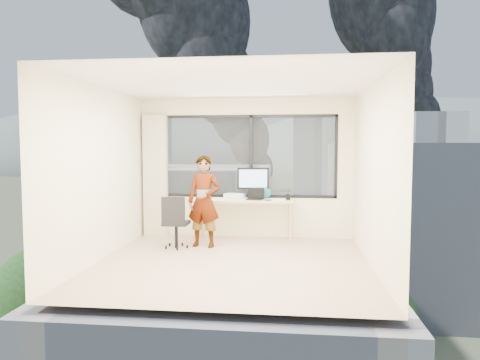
# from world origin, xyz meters

# --- Properties ---
(floor) EXTENTS (4.00, 4.00, 0.01)m
(floor) POSITION_xyz_m (0.00, 0.00, 0.00)
(floor) COLOR #D0AA87
(floor) RESTS_ON ground
(ceiling) EXTENTS (4.00, 4.00, 0.01)m
(ceiling) POSITION_xyz_m (0.00, 0.00, 2.60)
(ceiling) COLOR white
(ceiling) RESTS_ON ground
(wall_front) EXTENTS (4.00, 0.01, 2.60)m
(wall_front) POSITION_xyz_m (0.00, -2.00, 1.30)
(wall_front) COLOR #F8F0BF
(wall_front) RESTS_ON ground
(wall_left) EXTENTS (0.01, 4.00, 2.60)m
(wall_left) POSITION_xyz_m (-2.00, 0.00, 1.30)
(wall_left) COLOR #F8F0BF
(wall_left) RESTS_ON ground
(wall_right) EXTENTS (0.01, 4.00, 2.60)m
(wall_right) POSITION_xyz_m (2.00, 0.00, 1.30)
(wall_right) COLOR #F8F0BF
(wall_right) RESTS_ON ground
(window_wall) EXTENTS (3.30, 0.16, 1.55)m
(window_wall) POSITION_xyz_m (0.05, 2.00, 1.52)
(window_wall) COLOR black
(window_wall) RESTS_ON ground
(curtain) EXTENTS (0.45, 0.14, 2.30)m
(curtain) POSITION_xyz_m (-1.72, 1.88, 1.15)
(curtain) COLOR beige
(curtain) RESTS_ON floor
(desk) EXTENTS (1.80, 0.60, 0.75)m
(desk) POSITION_xyz_m (0.00, 1.66, 0.38)
(desk) COLOR beige
(desk) RESTS_ON floor
(chair) EXTENTS (0.47, 0.47, 0.90)m
(chair) POSITION_xyz_m (-1.07, 0.87, 0.45)
(chair) COLOR black
(chair) RESTS_ON floor
(person) EXTENTS (0.62, 0.46, 1.56)m
(person) POSITION_xyz_m (-0.62, 1.03, 0.78)
(person) COLOR #2D2D33
(person) RESTS_ON floor
(monitor) EXTENTS (0.58, 0.17, 0.58)m
(monitor) POSITION_xyz_m (0.15, 1.80, 1.04)
(monitor) COLOR black
(monitor) RESTS_ON desk
(game_console) EXTENTS (0.41, 0.38, 0.08)m
(game_console) POSITION_xyz_m (-0.19, 1.87, 0.79)
(game_console) COLOR white
(game_console) RESTS_ON desk
(laptop) EXTENTS (0.34, 0.36, 0.19)m
(laptop) POSITION_xyz_m (0.20, 1.61, 0.85)
(laptop) COLOR black
(laptop) RESTS_ON desk
(cellphone) EXTENTS (0.13, 0.08, 0.01)m
(cellphone) POSITION_xyz_m (0.45, 1.52, 0.76)
(cellphone) COLOR black
(cellphone) RESTS_ON desk
(pen_cup) EXTENTS (0.09, 0.09, 0.11)m
(pen_cup) POSITION_xyz_m (0.80, 1.64, 0.81)
(pen_cup) COLOR black
(pen_cup) RESTS_ON desk
(handbag) EXTENTS (0.28, 0.15, 0.21)m
(handbag) POSITION_xyz_m (0.35, 1.83, 0.86)
(handbag) COLOR #0D4B4F
(handbag) RESTS_ON desk
(exterior_ground) EXTENTS (400.00, 400.00, 0.04)m
(exterior_ground) POSITION_xyz_m (0.00, 120.00, -14.00)
(exterior_ground) COLOR #515B3D
(exterior_ground) RESTS_ON ground
(near_bldg_a) EXTENTS (16.00, 12.00, 14.00)m
(near_bldg_a) POSITION_xyz_m (-9.00, 30.00, -7.00)
(near_bldg_a) COLOR beige
(near_bldg_a) RESTS_ON exterior_ground
(near_bldg_b) EXTENTS (14.00, 13.00, 16.00)m
(near_bldg_b) POSITION_xyz_m (12.00, 38.00, -6.00)
(near_bldg_b) COLOR silver
(near_bldg_b) RESTS_ON exterior_ground
(far_tower_a) EXTENTS (14.00, 14.00, 28.00)m
(far_tower_a) POSITION_xyz_m (-35.00, 95.00, 0.00)
(far_tower_a) COLOR silver
(far_tower_a) RESTS_ON exterior_ground
(far_tower_b) EXTENTS (13.00, 13.00, 30.00)m
(far_tower_b) POSITION_xyz_m (8.00, 120.00, 1.00)
(far_tower_b) COLOR silver
(far_tower_b) RESTS_ON exterior_ground
(far_tower_c) EXTENTS (15.00, 15.00, 26.00)m
(far_tower_c) POSITION_xyz_m (45.00, 140.00, -1.00)
(far_tower_c) COLOR silver
(far_tower_c) RESTS_ON exterior_ground
(far_tower_d) EXTENTS (16.00, 14.00, 22.00)m
(far_tower_d) POSITION_xyz_m (-60.00, 150.00, -3.00)
(far_tower_d) COLOR silver
(far_tower_d) RESTS_ON exterior_ground
(hill_a) EXTENTS (288.00, 216.00, 90.00)m
(hill_a) POSITION_xyz_m (-120.00, 320.00, -14.00)
(hill_a) COLOR slate
(hill_a) RESTS_ON exterior_ground
(hill_b) EXTENTS (300.00, 220.00, 96.00)m
(hill_b) POSITION_xyz_m (100.00, 320.00, -14.00)
(hill_b) COLOR slate
(hill_b) RESTS_ON exterior_ground
(tree_a) EXTENTS (7.00, 7.00, 8.00)m
(tree_a) POSITION_xyz_m (-16.00, 22.00, -10.00)
(tree_a) COLOR #164319
(tree_a) RESTS_ON exterior_ground
(tree_b) EXTENTS (7.60, 7.60, 9.00)m
(tree_b) POSITION_xyz_m (4.00, 18.00, -9.50)
(tree_b) COLOR #164319
(tree_b) RESTS_ON exterior_ground
(smoke_plume_a) EXTENTS (40.00, 24.00, 90.00)m
(smoke_plume_a) POSITION_xyz_m (-10.00, 150.00, 39.00)
(smoke_plume_a) COLOR black
(smoke_plume_a) RESTS_ON exterior_ground
(smoke_plume_b) EXTENTS (30.00, 18.00, 70.00)m
(smoke_plume_b) POSITION_xyz_m (55.00, 170.00, 27.00)
(smoke_plume_b) COLOR black
(smoke_plume_b) RESTS_ON exterior_ground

